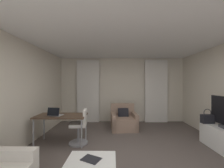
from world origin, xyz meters
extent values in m
plane|color=#564C47|center=(0.00, 0.00, 0.00)|extent=(12.00, 12.00, 0.00)
cube|color=beige|center=(0.00, 3.03, 1.30)|extent=(5.12, 0.06, 2.60)
cube|color=beige|center=(-2.53, 0.00, 1.30)|extent=(0.06, 6.12, 2.60)
cube|color=white|center=(0.00, 0.00, 2.63)|extent=(5.12, 6.12, 0.06)
cube|color=silver|center=(-1.38, 2.90, 1.25)|extent=(0.90, 0.06, 2.50)
cube|color=silver|center=(1.38, 2.90, 1.25)|extent=(0.90, 0.06, 2.50)
cube|color=silver|center=(-1.94, -0.64, 0.29)|extent=(0.86, 0.16, 0.58)
cube|color=#997A66|center=(0.01, 2.03, 0.21)|extent=(0.91, 0.90, 0.41)
cube|color=#997A66|center=(-0.02, 2.38, 0.62)|extent=(0.85, 0.21, 0.42)
cube|color=#997A66|center=(0.37, 2.06, 0.28)|extent=(0.19, 0.84, 0.55)
cube|color=#997A66|center=(-0.35, 2.00, 0.28)|extent=(0.19, 0.84, 0.55)
cube|color=black|center=(0.00, 2.16, 0.51)|extent=(0.37, 0.23, 0.37)
cube|color=#4C3828|center=(-1.71, 0.89, 0.72)|extent=(1.27, 0.62, 0.04)
cylinder|color=#99999E|center=(-2.29, 1.15, 0.35)|extent=(0.04, 0.04, 0.70)
cylinder|color=#99999E|center=(-1.12, 1.15, 0.35)|extent=(0.04, 0.04, 0.70)
cylinder|color=#99999E|center=(-2.29, 0.63, 0.35)|extent=(0.04, 0.04, 0.70)
cylinder|color=#99999E|center=(-1.12, 0.63, 0.35)|extent=(0.04, 0.04, 0.70)
cylinder|color=gray|center=(-1.26, 0.88, 0.23)|extent=(0.06, 0.06, 0.46)
cylinder|color=gray|center=(-1.26, 0.88, 0.02)|extent=(0.48, 0.48, 0.04)
cube|color=silver|center=(-1.26, 0.88, 0.50)|extent=(0.43, 0.43, 0.08)
cube|color=silver|center=(-1.09, 0.89, 0.71)|extent=(0.09, 0.36, 0.34)
cube|color=#ADADB2|center=(-1.83, 0.84, 0.75)|extent=(0.36, 0.28, 0.02)
cube|color=black|center=(-1.85, 0.73, 0.86)|extent=(0.32, 0.11, 0.20)
cube|color=black|center=(-0.69, -0.59, 0.40)|extent=(0.34, 0.30, 0.01)
cube|color=black|center=(2.08, 0.89, 0.65)|extent=(0.30, 0.14, 0.22)
torus|color=black|center=(2.08, 0.89, 0.81)|extent=(0.20, 0.02, 0.20)
camera|label=1|loc=(-0.35, -2.71, 1.57)|focal=22.27mm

